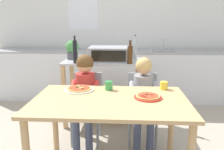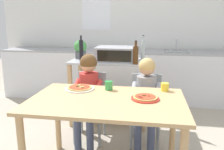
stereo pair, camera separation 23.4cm
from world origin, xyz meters
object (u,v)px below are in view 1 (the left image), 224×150
Objects in this scene: bottle_slim_sauce at (130,54)px; pizza_plate_white at (79,89)px; bottle_brown_beer at (135,49)px; toaster_oven at (110,54)px; dining_chair_right at (142,103)px; potted_herb_plant at (72,49)px; child_in_grey_shirt at (143,92)px; pizza_plate_red_rimmed at (148,97)px; kitchen_island_cart at (103,82)px; drinking_cup_yellow at (164,85)px; drinking_cup_green at (109,86)px; child_in_red_shirt at (85,89)px; bottle_clear_vinegar at (75,51)px; dining_table at (110,110)px; dining_chair_left at (87,102)px.

pizza_plate_white is at bearing -125.63° from bottle_slim_sauce.
bottle_brown_beer is at bearing 61.74° from pizza_plate_white.
toaster_oven reaches higher than dining_chair_right.
potted_herb_plant is (-0.53, 0.09, 0.04)m from toaster_oven.
toaster_oven is at bearing -154.10° from bottle_brown_beer.
toaster_oven is 1.86× the size of pizza_plate_white.
child_in_grey_shirt is (0.00, -0.12, 0.17)m from dining_chair_right.
pizza_plate_red_rimmed is at bearing -90.04° from dining_chair_right.
pizza_plate_white is (-0.51, -0.72, -0.25)m from bottle_slim_sauce.
bottle_brown_beer reaches higher than potted_herb_plant.
drinking_cup_yellow is at bearing -50.71° from kitchen_island_cart.
bottle_slim_sauce is 0.75m from drinking_cup_green.
bottle_brown_beer is 1.34× the size of pizza_plate_red_rimmed.
bottle_slim_sauce is 0.62m from dining_chair_right.
kitchen_island_cart is 0.65m from child_in_red_shirt.
dining_table is at bearing -62.40° from bottle_clear_vinegar.
dining_chair_right is at bearing -31.51° from potted_herb_plant.
drinking_cup_green is at bearing -107.66° from bottle_slim_sauce.
bottle_brown_beer is at bearing 78.68° from bottle_slim_sauce.
child_in_red_shirt is 1.03× the size of child_in_grey_shirt.
potted_herb_plant is at bearing 127.82° from pizza_plate_red_rimmed.
dining_table is at bearing -170.59° from pizza_plate_red_rimmed.
dining_chair_left is (-0.14, -0.51, -0.12)m from kitchen_island_cart.
bottle_clear_vinegar is at bearing 154.80° from child_in_grey_shirt.
dining_chair_left is at bearing 115.21° from dining_table.
toaster_oven is 0.39m from bottle_brown_beer.
child_in_grey_shirt is at bearing 25.41° from pizza_plate_white.
kitchen_island_cart is at bearing 129.29° from drinking_cup_yellow.
bottle_brown_beer reaches higher than dining_table.
dining_chair_right is (0.95, -0.58, -0.56)m from potted_herb_plant.
child_in_grey_shirt is at bearing 89.95° from pizza_plate_red_rimmed.
pizza_plate_white is 1.17× the size of pizza_plate_red_rimmed.
dining_chair_right is at bearing 89.96° from pizza_plate_red_rimmed.
bottle_clear_vinegar is 0.79m from pizza_plate_white.
drinking_cup_green is (0.29, 0.03, 0.03)m from pizza_plate_white.
pizza_plate_white is at bearing -118.26° from bottle_brown_beer.
dining_chair_left is at bearing -63.99° from potted_herb_plant.
drinking_cup_yellow is at bearing -15.29° from child_in_red_shirt.
child_in_grey_shirt is at bearing -10.07° from dining_chair_left.
drinking_cup_green is (0.29, -0.40, 0.32)m from dining_chair_left.
drinking_cup_yellow is at bearing 5.59° from pizza_plate_white.
drinking_cup_green reaches higher than dining_table.
bottle_brown_beer is 1.28× the size of potted_herb_plant.
child_in_red_shirt is (0.18, -0.40, -0.37)m from bottle_clear_vinegar.
dining_chair_right is at bearing 0.44° from dining_chair_left.
potted_herb_plant reaches higher than dining_chair_left.
dining_table is 1.69× the size of dining_chair_left.
child_in_grey_shirt is 0.74m from pizza_plate_white.
drinking_cup_yellow is (0.85, -0.23, 0.12)m from child_in_red_shirt.
dining_table is at bearing -64.79° from dining_chair_left.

